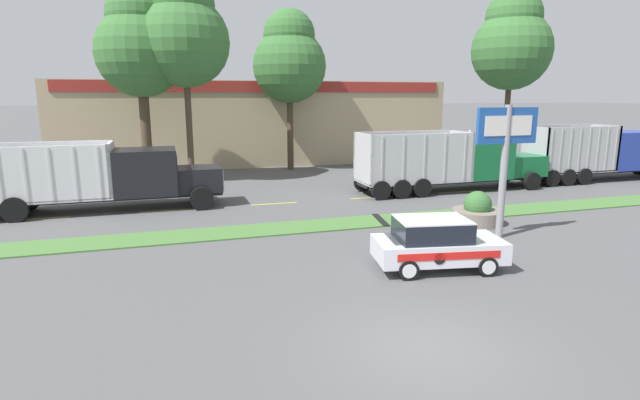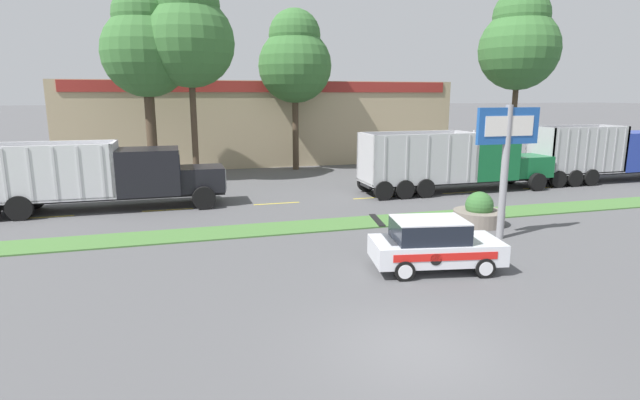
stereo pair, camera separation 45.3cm
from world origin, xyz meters
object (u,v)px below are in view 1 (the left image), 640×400
Objects in this scene: rally_car at (436,243)px; stone_planter at (477,212)px; dump_truck_mid at (124,178)px; dump_truck_trail at (613,154)px; dump_truck_lead at (466,164)px; store_sign_post at (506,145)px.

stone_planter is (4.68, 4.58, -0.34)m from rally_car.
dump_truck_mid reaches higher than stone_planter.
stone_planter is at bearing 44.37° from rally_car.
rally_car is at bearing -149.00° from dump_truck_trail.
dump_truck_lead is 11.49m from dump_truck_trail.
store_sign_post is at bearing -101.18° from stone_planter.
dump_truck_trail is at bearing 25.96° from stone_planter.
dump_truck_trail is 17.30m from stone_planter.
rally_car is at bearing -135.63° from stone_planter.
rally_car is at bearing -149.80° from store_sign_post.
store_sign_post is at bearing -33.66° from dump_truck_mid.
store_sign_post is 2.39× the size of stone_planter.
rally_car is at bearing -126.70° from dump_truck_lead.
dump_truck_trail is at bearing 0.10° from dump_truck_mid.
dump_truck_trail is 23.58m from rally_car.
store_sign_post is at bearing -115.78° from dump_truck_lead.
store_sign_post reaches higher than dump_truck_mid.
dump_truck_trail is 2.65× the size of rally_car.
rally_car is 0.84× the size of store_sign_post.
dump_truck_lead reaches higher than rally_car.
rally_car is 2.00× the size of stone_planter.
dump_truck_lead is 14.59m from rally_car.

